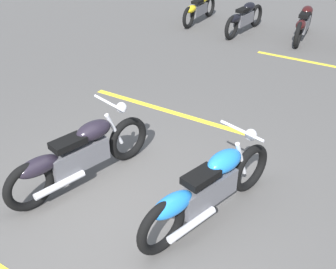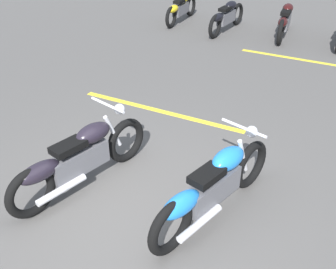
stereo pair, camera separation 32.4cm
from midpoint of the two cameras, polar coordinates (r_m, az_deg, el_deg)
name	(u,v)px [view 1 (the left image)]	position (r m, az deg, el deg)	size (l,w,h in m)	color
ground_plane	(123,217)	(5.02, -4.61, -11.75)	(60.00, 60.00, 0.00)	#514F4C
motorcycle_bright_foreground	(207,189)	(4.72, 7.63, -7.74)	(2.18, 0.78, 1.04)	black
motorcycle_dark_foreground	(78,155)	(5.34, -10.97, -2.87)	(2.19, 0.75, 1.04)	black
motorcycle_row_center	(304,23)	(11.42, 19.59, 14.74)	(2.18, 0.41, 0.82)	black
motorcycle_row_right	(244,18)	(11.57, 11.57, 15.99)	(2.09, 0.34, 0.79)	black
motorcycle_row_far_right	(199,9)	(12.39, 5.19, 17.45)	(2.03, 0.28, 0.77)	black
parking_stripe_mid	(168,111)	(7.25, 1.22, 3.37)	(3.20, 0.12, 0.01)	yellow
parking_stripe_far	(325,65)	(10.00, 22.32, 9.18)	(3.20, 0.12, 0.01)	yellow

